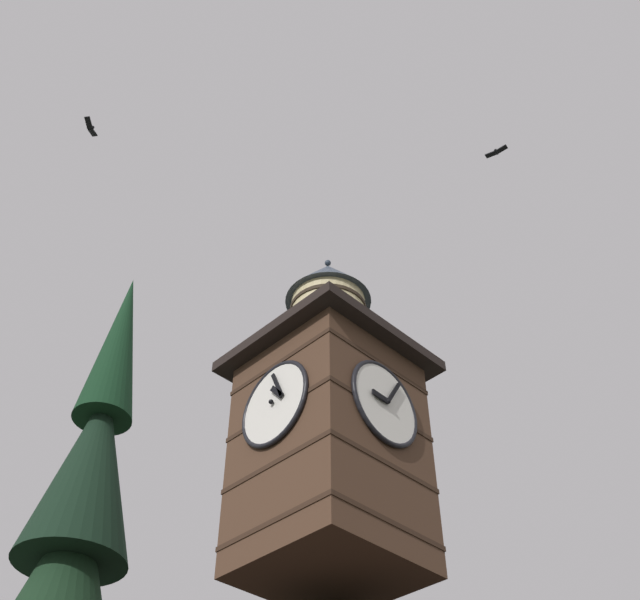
% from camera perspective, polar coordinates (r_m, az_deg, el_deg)
% --- Properties ---
extents(clock_tower, '(3.72, 3.72, 8.35)m').
position_cam_1_polar(clock_tower, '(16.95, 0.68, -8.90)').
color(clock_tower, '#4C3323').
rests_on(clock_tower, building_main).
extents(flying_bird_high, '(0.27, 0.65, 0.11)m').
position_cam_1_polar(flying_bird_high, '(22.78, 12.56, 10.35)').
color(flying_bird_high, black).
extents(flying_bird_low, '(0.60, 0.50, 0.14)m').
position_cam_1_polar(flying_bird_low, '(22.78, -16.16, 11.81)').
color(flying_bird_low, black).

